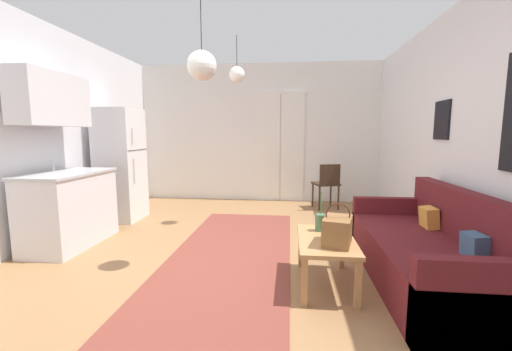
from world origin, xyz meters
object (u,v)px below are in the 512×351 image
(handbag, at_px, (337,230))
(pendant_lamp_near, at_px, (202,65))
(coffee_table, at_px, (326,245))
(couch, at_px, (431,255))
(refrigerator, at_px, (121,165))
(pendant_lamp_far, at_px, (237,75))
(accent_chair, at_px, (327,183))
(bamboo_vase, at_px, (320,222))

(handbag, distance_m, pendant_lamp_near, 1.95)
(coffee_table, relative_size, handbag, 2.32)
(couch, xyz_separation_m, pendant_lamp_near, (-2.13, 0.12, 1.73))
(pendant_lamp_near, bearing_deg, refrigerator, 136.87)
(pendant_lamp_near, distance_m, pendant_lamp_far, 1.64)
(coffee_table, xyz_separation_m, pendant_lamp_near, (-1.18, 0.25, 1.63))
(refrigerator, distance_m, pendant_lamp_far, 2.30)
(refrigerator, bearing_deg, accent_chair, 17.90)
(couch, relative_size, pendant_lamp_near, 2.25)
(couch, relative_size, accent_chair, 2.42)
(refrigerator, distance_m, accent_chair, 3.52)
(bamboo_vase, bearing_deg, refrigerator, 149.89)
(bamboo_vase, distance_m, pendant_lamp_near, 1.88)
(bamboo_vase, xyz_separation_m, handbag, (0.11, -0.37, 0.04))
(bamboo_vase, height_order, refrigerator, refrigerator)
(accent_chair, height_order, pendant_lamp_near, pendant_lamp_near)
(coffee_table, height_order, handbag, handbag)
(couch, distance_m, handbag, 0.96)
(accent_chair, bearing_deg, handbag, 68.57)
(couch, height_order, pendant_lamp_far, pendant_lamp_far)
(bamboo_vase, bearing_deg, couch, -5.88)
(coffee_table, distance_m, pendant_lamp_near, 2.03)
(bamboo_vase, distance_m, pendant_lamp_far, 2.59)
(pendant_lamp_far, bearing_deg, bamboo_vase, -56.84)
(couch, distance_m, pendant_lamp_far, 3.33)
(accent_chair, relative_size, pendant_lamp_near, 0.93)
(bamboo_vase, relative_size, pendant_lamp_far, 0.58)
(handbag, xyz_separation_m, pendant_lamp_far, (-1.18, 2.01, 1.66))
(bamboo_vase, height_order, handbag, bamboo_vase)
(couch, bearing_deg, pendant_lamp_far, 139.82)
(couch, height_order, coffee_table, couch)
(handbag, bearing_deg, pendant_lamp_far, 120.48)
(handbag, height_order, refrigerator, refrigerator)
(couch, distance_m, bamboo_vase, 1.03)
(pendant_lamp_far, bearing_deg, coffee_table, -59.37)
(accent_chair, relative_size, pendant_lamp_far, 1.26)
(handbag, bearing_deg, coffee_table, 118.35)
(bamboo_vase, height_order, pendant_lamp_far, pendant_lamp_far)
(couch, xyz_separation_m, handbag, (-0.88, -0.26, 0.28))
(refrigerator, bearing_deg, couch, -24.69)
(refrigerator, relative_size, accent_chair, 2.11)
(coffee_table, relative_size, pendant_lamp_near, 0.96)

